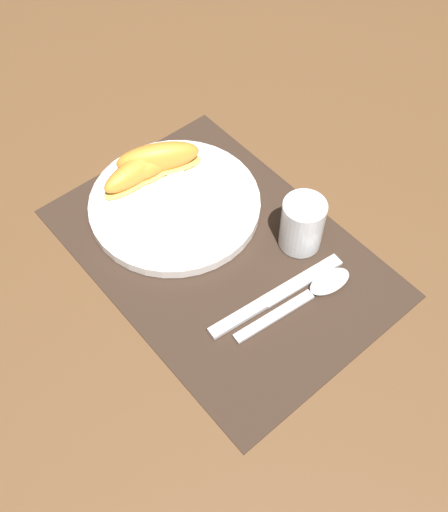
{
  "coord_description": "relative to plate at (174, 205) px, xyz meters",
  "views": [
    {
      "loc": [
        0.39,
        -0.32,
        0.7
      ],
      "look_at": [
        0.02,
        -0.01,
        0.02
      ],
      "focal_mm": 42.0,
      "sensor_mm": 36.0,
      "label": 1
    }
  ],
  "objects": [
    {
      "name": "fork",
      "position": [
        0.01,
        0.01,
        0.01
      ],
      "size": [
        0.18,
        0.1,
        0.0
      ],
      "color": "silver",
      "rests_on": "plate"
    },
    {
      "name": "ground_plane",
      "position": [
        0.11,
        0.0,
        -0.01
      ],
      "size": [
        3.0,
        3.0,
        0.0
      ],
      "primitive_type": "plane",
      "color": "brown"
    },
    {
      "name": "citrus_wedge_0",
      "position": [
        -0.07,
        0.02,
        0.03
      ],
      "size": [
        0.1,
        0.14,
        0.05
      ],
      "color": "#F7C656",
      "rests_on": "plate"
    },
    {
      "name": "citrus_wedge_2",
      "position": [
        -0.07,
        -0.01,
        0.02
      ],
      "size": [
        0.05,
        0.13,
        0.04
      ],
      "color": "#F7C656",
      "rests_on": "plate"
    },
    {
      "name": "citrus_wedge_1",
      "position": [
        -0.07,
        -0.0,
        0.02
      ],
      "size": [
        0.06,
        0.11,
        0.04
      ],
      "color": "#F7C656",
      "rests_on": "plate"
    },
    {
      "name": "placemat",
      "position": [
        0.11,
        0.0,
        -0.01
      ],
      "size": [
        0.48,
        0.33,
        0.0
      ],
      "color": "#38281E",
      "rests_on": "ground_plane"
    },
    {
      "name": "spoon",
      "position": [
        0.24,
        0.06,
        -0.0
      ],
      "size": [
        0.04,
        0.19,
        0.01
      ],
      "color": "silver",
      "rests_on": "placemat"
    },
    {
      "name": "plate",
      "position": [
        0.0,
        0.0,
        0.0
      ],
      "size": [
        0.26,
        0.26,
        0.02
      ],
      "color": "white",
      "rests_on": "placemat"
    },
    {
      "name": "juice_glass",
      "position": [
        0.17,
        0.1,
        0.03
      ],
      "size": [
        0.06,
        0.06,
        0.08
      ],
      "color": "silver",
      "rests_on": "placemat"
    },
    {
      "name": "knife",
      "position": [
        0.21,
        0.01,
        -0.01
      ],
      "size": [
        0.04,
        0.22,
        0.01
      ],
      "color": "silver",
      "rests_on": "placemat"
    }
  ]
}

